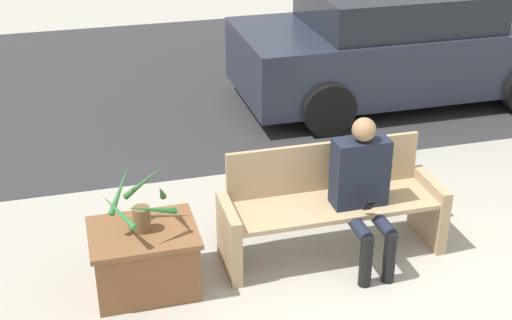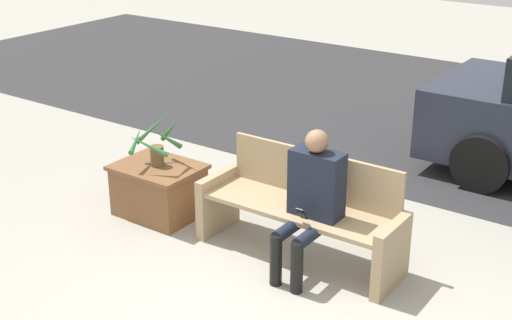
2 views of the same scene
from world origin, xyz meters
The scene contains 7 objects.
ground_plane centered at (0.00, 0.00, 0.00)m, with size 30.00×30.00×0.00m, color #9E998E.
road_surface centered at (0.00, 5.63, 0.00)m, with size 20.00×6.00×0.01m, color #2D2D30.
bench centered at (-0.24, 1.01, 0.44)m, with size 1.89×0.57×0.93m.
person_seated centered at (-0.04, 0.82, 0.71)m, with size 0.45×0.62×1.27m.
planter_box centered at (-1.84, 0.88, 0.28)m, with size 0.84×0.66×0.53m.
potted_plant centered at (-1.85, 0.87, 0.76)m, with size 0.57×0.55×0.50m.
parked_car centered at (1.89, 4.19, 0.73)m, with size 4.23×1.98×1.46m.
Camera 1 is at (-2.23, -3.86, 3.46)m, focal length 50.00 mm.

